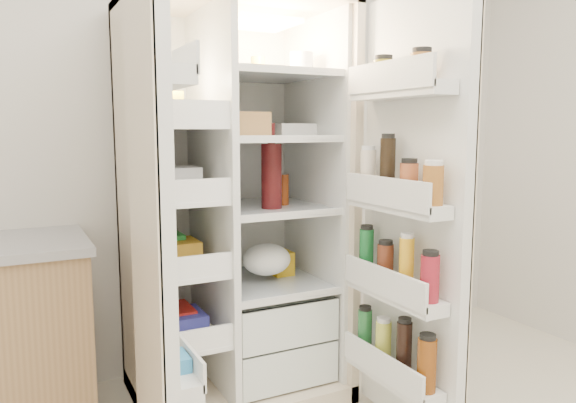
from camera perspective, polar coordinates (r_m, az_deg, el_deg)
name	(u,v)px	position (r m, az deg, el deg)	size (l,w,h in m)	color
wall_back	(200,107)	(2.84, -9.21, 9.69)	(4.00, 0.02, 2.70)	silver
refrigerator	(234,236)	(2.57, -5.69, -3.61)	(0.92, 0.70, 1.80)	beige
freezer_door	(153,237)	(1.82, -13.93, -3.65)	(0.15, 0.40, 1.72)	white
fridge_door	(410,223)	(2.18, 12.60, -2.24)	(0.17, 0.58, 1.72)	white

